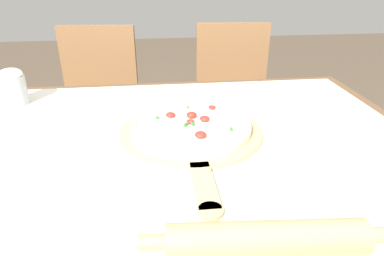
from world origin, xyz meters
The scene contains 8 objects.
dining_table centered at (0.00, 0.00, 0.63)m, with size 1.38×1.02×0.72m.
towel_cloth centered at (0.00, 0.00, 0.73)m, with size 1.30×0.94×0.00m.
pizza_peel centered at (0.04, 0.03, 0.73)m, with size 0.40×0.57×0.01m.
pizza centered at (0.04, 0.04, 0.75)m, with size 0.34×0.34×0.04m.
rolling_pin centered at (0.12, -0.41, 0.76)m, with size 0.42×0.08×0.06m.
chair_left centered at (-0.34, 0.87, 0.51)m, with size 0.43×0.43×0.88m.
chair_right centered at (0.36, 0.87, 0.51)m, with size 0.43×0.43×0.88m.
flour_cup centered at (-0.52, 0.33, 0.79)m, with size 0.08×0.08×0.12m.
Camera 1 is at (-0.05, -0.81, 1.16)m, focal length 32.00 mm.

